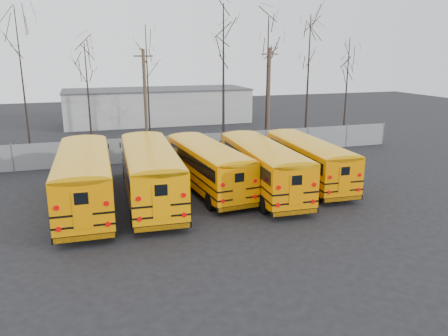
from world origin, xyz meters
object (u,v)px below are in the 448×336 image
object	(u,v)px
bus_b	(150,169)
utility_pole_left	(145,101)
bus_e	(307,157)
bus_a	(84,174)
bus_c	(207,163)
bus_d	(262,163)
utility_pole_right	(269,95)

from	to	relation	value
bus_b	utility_pole_left	distance (m)	13.05
bus_b	bus_e	size ratio (longest dim) A/B	1.13
bus_e	bus_a	bearing A→B (deg)	-174.68
bus_b	bus_e	xyz separation A→B (m)	(10.41, 0.52, -0.22)
bus_a	utility_pole_left	size ratio (longest dim) A/B	1.39
bus_c	bus_d	size ratio (longest dim) A/B	0.96
bus_a	bus_c	distance (m)	7.41
bus_c	utility_pole_right	distance (m)	15.67
bus_d	utility_pole_left	xyz separation A→B (m)	(-5.15, 13.07, 2.62)
utility_pole_left	utility_pole_right	world-z (taller)	utility_pole_right
bus_b	bus_a	bearing A→B (deg)	-175.24
bus_e	utility_pole_right	size ratio (longest dim) A/B	1.22
bus_b	bus_d	world-z (taller)	bus_b
bus_d	bus_c	bearing A→B (deg)	157.47
bus_a	bus_d	size ratio (longest dim) A/B	1.06
bus_c	utility_pole_left	distance (m)	12.12
bus_c	utility_pole_right	xyz separation A→B (m)	(9.44, 12.19, 2.77)
bus_c	utility_pole_right	size ratio (longest dim) A/B	1.25
utility_pole_right	bus_d	bearing A→B (deg)	-114.03
bus_a	bus_b	size ratio (longest dim) A/B	1.00
bus_a	bus_c	bearing A→B (deg)	10.81
bus_a	bus_c	xyz separation A→B (m)	(7.31, 1.18, -0.19)
bus_d	utility_pole_left	distance (m)	14.29
utility_pole_left	bus_e	bearing A→B (deg)	-37.30
bus_b	utility_pole_right	bearing A→B (deg)	48.38
bus_c	utility_pole_left	xyz separation A→B (m)	(-2.05, 11.63, 2.70)
bus_e	bus_b	bearing A→B (deg)	-174.38
bus_e	utility_pole_left	bearing A→B (deg)	128.50
bus_b	bus_d	bearing A→B (deg)	0.02
bus_a	bus_d	xyz separation A→B (m)	(10.41, -0.26, -0.11)
bus_e	bus_d	bearing A→B (deg)	-163.50
bus_c	bus_d	bearing A→B (deg)	-29.77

